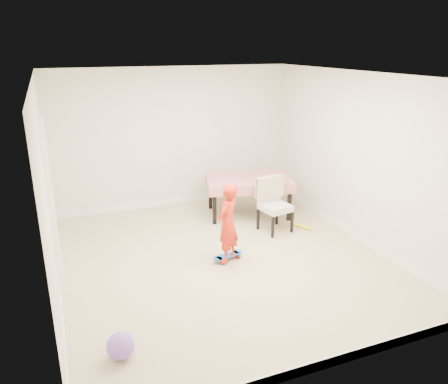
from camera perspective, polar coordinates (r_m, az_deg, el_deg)
name	(u,v)px	position (r m, az deg, el deg)	size (l,w,h in m)	color
ground	(223,258)	(6.45, -0.17, -8.65)	(5.00, 5.00, 0.00)	tan
ceiling	(223,77)	(5.74, -0.19, 14.85)	(4.50, 5.00, 0.04)	white
wall_back	(174,138)	(8.26, -6.57, 6.98)	(4.50, 0.04, 2.60)	beige
wall_front	(328,248)	(3.92, 13.40, -7.10)	(4.50, 0.04, 2.60)	beige
wall_left	(48,193)	(5.58, -21.98, -0.08)	(0.04, 5.00, 2.60)	beige
wall_right	(357,158)	(7.07, 16.93, 4.27)	(0.04, 5.00, 2.60)	beige
door	(51,206)	(5.96, -21.63, -1.70)	(0.10, 0.94, 2.11)	white
baseboard_back	(176,201)	(8.60, -6.29, -1.12)	(4.50, 0.02, 0.12)	white
baseboard_front	(318,365)	(4.58, 12.23, -21.26)	(4.50, 0.02, 0.12)	white
baseboard_left	(60,284)	(6.07, -20.63, -11.23)	(0.02, 5.00, 0.12)	white
baseboard_right	(350,231)	(7.47, 16.09, -4.96)	(0.02, 5.00, 0.12)	white
dining_table	(248,196)	(7.94, 3.21, -0.52)	(1.50, 0.95, 0.70)	#BC0F0A
dining_chair	(275,205)	(7.23, 6.74, -1.75)	(0.50, 0.58, 0.91)	silver
skateboard	(228,257)	(6.40, 0.49, -8.52)	(0.50, 0.18, 0.07)	blue
child	(228,226)	(6.10, 0.47, -4.40)	(0.42, 0.27, 1.14)	red
balloon	(120,346)	(4.69, -13.38, -18.99)	(0.28, 0.28, 0.28)	#7B52C6
foam_toy	(302,226)	(7.56, 10.16, -4.45)	(0.06, 0.06, 0.40)	yellow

